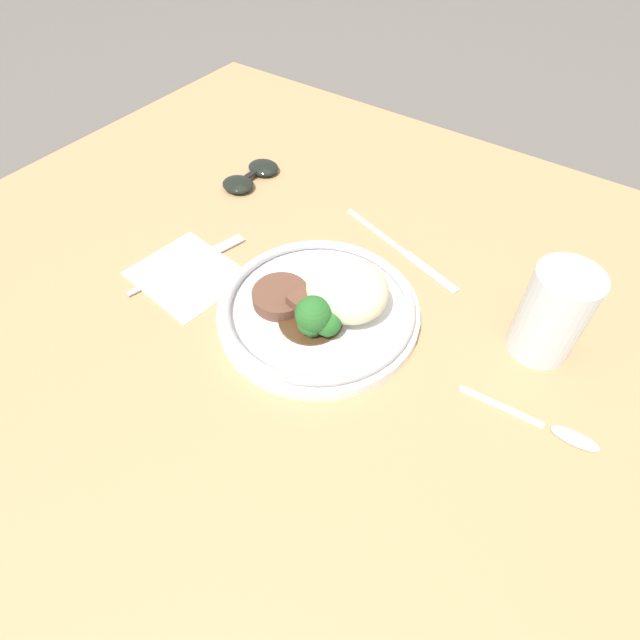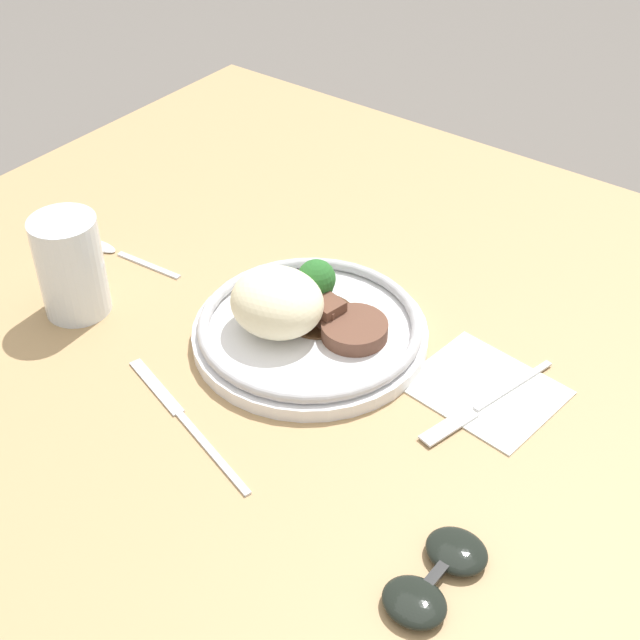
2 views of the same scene
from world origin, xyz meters
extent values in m
plane|color=#5B5651|center=(0.00, 0.00, 0.00)|extent=(8.00, 8.00, 0.00)
cube|color=tan|center=(0.00, 0.00, 0.02)|extent=(1.14, 1.01, 0.05)
cube|color=silver|center=(-0.16, -0.05, 0.05)|extent=(0.15, 0.13, 0.00)
cylinder|color=white|center=(0.02, -0.01, 0.05)|extent=(0.25, 0.25, 0.02)
torus|color=#B2B2B7|center=(0.02, -0.01, 0.07)|extent=(0.23, 0.23, 0.01)
ellipsoid|color=beige|center=(0.05, 0.01, 0.09)|extent=(0.10, 0.09, 0.07)
cylinder|color=brown|center=(-0.02, -0.02, 0.07)|extent=(0.07, 0.07, 0.02)
cylinder|color=#472D19|center=(0.03, -0.03, 0.06)|extent=(0.08, 0.08, 0.00)
cube|color=brown|center=(0.03, -0.03, 0.07)|extent=(0.04, 0.04, 0.03)
cube|color=brown|center=(0.01, -0.02, 0.08)|extent=(0.03, 0.03, 0.03)
cube|color=brown|center=(0.01, -0.02, 0.07)|extent=(0.03, 0.03, 0.02)
cylinder|color=#568442|center=(0.04, -0.05, 0.07)|extent=(0.01, 0.01, 0.01)
sphere|color=#286628|center=(0.04, -0.05, 0.08)|extent=(0.03, 0.03, 0.03)
cylinder|color=#568442|center=(0.06, -0.02, 0.07)|extent=(0.01, 0.01, 0.01)
sphere|color=#286628|center=(0.06, -0.02, 0.08)|extent=(0.03, 0.03, 0.03)
cylinder|color=#568442|center=(0.06, -0.04, 0.07)|extent=(0.01, 0.01, 0.01)
sphere|color=#286628|center=(0.06, -0.04, 0.08)|extent=(0.03, 0.03, 0.03)
cylinder|color=#568442|center=(0.04, -0.04, 0.07)|extent=(0.01, 0.01, 0.02)
sphere|color=#286628|center=(0.04, -0.04, 0.10)|extent=(0.04, 0.04, 0.04)
cylinder|color=#F4AD19|center=(0.26, 0.10, 0.09)|extent=(0.06, 0.06, 0.09)
cylinder|color=silver|center=(0.26, 0.10, 0.10)|extent=(0.07, 0.07, 0.11)
cube|color=silver|center=(-0.18, -0.07, 0.05)|extent=(0.03, 0.11, 0.00)
cube|color=silver|center=(-0.16, 0.02, 0.05)|extent=(0.03, 0.07, 0.00)
cube|color=silver|center=(0.00, 0.17, 0.05)|extent=(0.12, 0.04, 0.00)
cube|color=silver|center=(0.10, 0.14, 0.05)|extent=(0.09, 0.04, 0.00)
cube|color=silver|center=(0.26, 0.00, 0.05)|extent=(0.09, 0.01, 0.00)
ellipsoid|color=silver|center=(0.33, 0.01, 0.05)|extent=(0.05, 0.02, 0.01)
ellipsoid|color=black|center=(-0.24, 0.14, 0.05)|extent=(0.05, 0.05, 0.02)
ellipsoid|color=black|center=(-0.23, 0.20, 0.05)|extent=(0.05, 0.05, 0.02)
cube|color=black|center=(-0.24, 0.17, 0.06)|extent=(0.01, 0.02, 0.00)
camera|label=1|loc=(0.26, -0.34, 0.51)|focal=28.00mm
camera|label=2|loc=(-0.41, 0.56, 0.64)|focal=50.00mm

